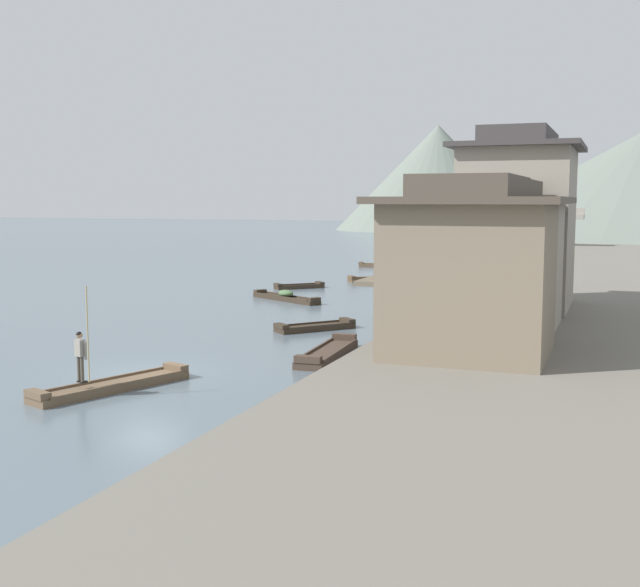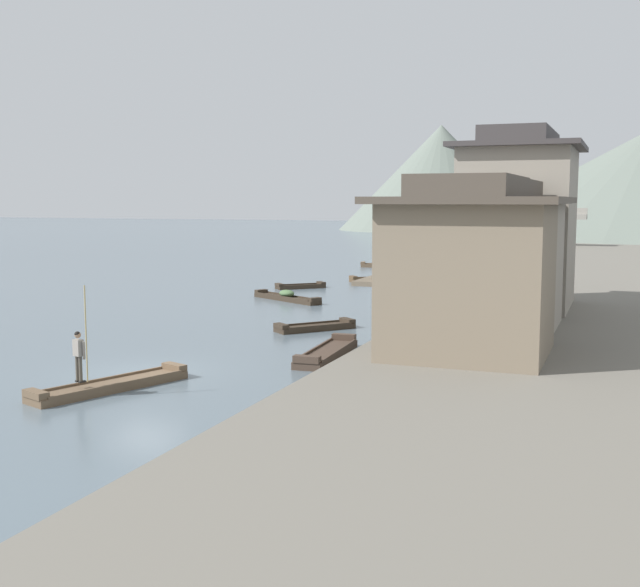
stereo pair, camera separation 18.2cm
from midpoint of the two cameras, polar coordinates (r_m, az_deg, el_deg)
name	(u,v)px [view 2 (the right image)]	position (r m, az deg, el deg)	size (l,w,h in m)	color
ground_plane	(145,373)	(29.05, -12.16, -5.56)	(400.00, 400.00, 0.00)	slate
riverbank_right	(624,291)	(54.04, 20.94, 0.18)	(18.00, 110.00, 0.75)	#6B665B
boat_foreground_poled	(110,386)	(26.74, -14.50, -6.37)	(2.90, 5.55, 0.45)	brown
boatman_person	(79,350)	(25.86, -16.59, -3.90)	(0.56, 0.34, 3.04)	black
boat_moored_nearest	(300,286)	(55.34, -1.30, 0.52)	(3.15, 3.09, 0.40)	#33281E
boat_moored_second	(315,327)	(37.63, -0.21, -2.40)	(3.29, 3.63, 0.42)	#33281E
boat_moored_third	(327,353)	(31.13, 0.65, -4.27)	(1.41, 5.33, 0.53)	#423328
boat_moored_far	(404,311)	(42.63, 6.13, -1.26)	(1.86, 4.80, 0.66)	brown
boat_midriver_drifting	(443,288)	(53.54, 8.84, 0.36)	(2.28, 5.17, 0.77)	brown
boat_midriver_upstream	(378,279)	(60.34, 4.26, 1.03)	(3.96, 3.59, 0.47)	brown
boat_upstream_distant	(287,297)	(48.62, -2.27, -0.26)	(5.39, 3.60, 0.66)	#33281E
boat_crossing_west	(387,266)	(72.90, 4.83, 2.00)	(4.76, 1.97, 0.48)	brown
house_waterfront_nearest	(469,268)	(28.02, 10.74, 1.80)	(6.49, 6.27, 6.14)	#7F705B
house_waterfront_second	(494,256)	(34.27, 12.46, 2.62)	(6.28, 6.94, 6.14)	gray
house_waterfront_tall	(518,221)	(41.28, 14.03, 5.04)	(6.35, 7.48, 8.74)	gray
stone_bridge	(487,223)	(98.88, 11.88, 4.93)	(22.76, 2.40, 5.14)	gray
hill_far_west	(548,197)	(130.96, 15.94, 6.60)	(53.57, 53.57, 12.94)	slate
hill_far_centre	(441,178)	(166.06, 8.61, 8.16)	(41.36, 41.36, 21.14)	slate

